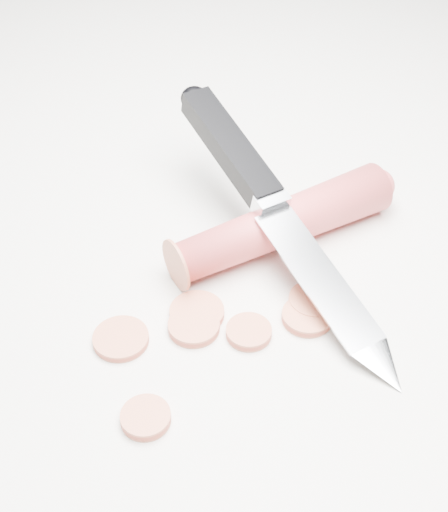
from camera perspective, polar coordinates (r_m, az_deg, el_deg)
The scene contains 10 objects.
ground at distance 0.49m, azimuth 5.33°, elevation -3.05°, with size 2.40×2.40×0.00m, color silver.
carrot at distance 0.52m, azimuth 4.69°, elevation 2.62°, with size 0.03×0.03×0.17m, color #C4393C.
carrot_slice_0 at distance 0.46m, azimuth -8.26°, elevation -6.57°, with size 0.04×0.04×0.01m, color #C25F3F.
carrot_slice_1 at distance 0.47m, azimuth -2.43°, elevation -5.62°, with size 0.03×0.03×0.01m, color #C25F3F.
carrot_slice_2 at distance 0.47m, azimuth 6.67°, elevation -4.82°, with size 0.03×0.03×0.01m, color #C25F3F.
carrot_slice_3 at distance 0.46m, azimuth 2.00°, elevation -6.09°, with size 0.03×0.03×0.01m, color #C25F3F.
carrot_slice_4 at distance 0.48m, azimuth 7.18°, elevation -3.60°, with size 0.03×0.03×0.01m, color #C25F3F.
carrot_slice_5 at distance 0.47m, azimuth -2.18°, elevation -4.54°, with size 0.04×0.04×0.01m, color #C25F3F.
carrot_slice_6 at distance 0.42m, azimuth -6.29°, elevation -12.72°, with size 0.03×0.03×0.01m, color #C25F3F.
kitchen_knife at distance 0.49m, azimuth 4.76°, elevation 3.19°, with size 0.25×0.16×0.08m, color silver, non-canonical shape.
Camera 1 is at (0.13, -0.32, 0.35)m, focal length 50.00 mm.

